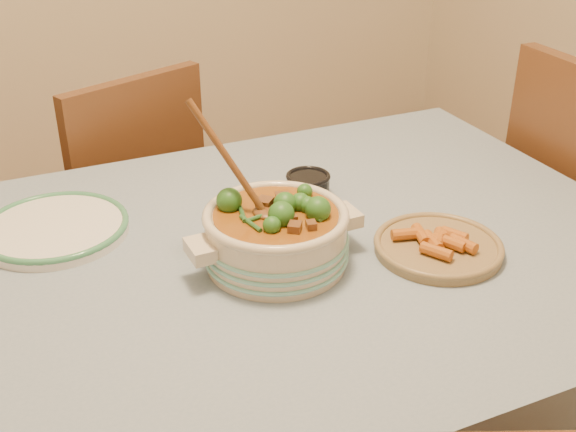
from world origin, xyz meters
The scene contains 6 objects.
dining_table centered at (0.00, 0.00, 0.66)m, with size 1.68×1.08×0.76m.
stew_casserole centered at (0.07, -0.05, 0.82)m, with size 0.34×0.27×0.32m.
white_plate centered at (-0.29, 0.24, 0.77)m, with size 0.29×0.29×0.03m.
condiment_bowl centered at (0.24, 0.18, 0.79)m, with size 0.12×0.12×0.05m.
fried_plate centered at (0.37, -0.14, 0.77)m, with size 0.28×0.28×0.04m.
chair_far centered at (-0.05, 0.81, 0.51)m, with size 0.55×0.55×0.91m.
Camera 1 is at (-0.39, -1.10, 1.48)m, focal length 45.00 mm.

